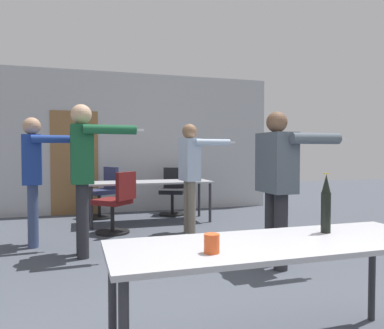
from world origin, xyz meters
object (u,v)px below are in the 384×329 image
person_center_tall (34,168)px  person_left_plaid (83,165)px  office_chair_side_rolled (116,204)px  drink_cup (212,243)px  office_chair_far_left (103,194)px  beer_bottle (326,205)px  office_chair_near_pushed (173,193)px  person_near_casual (278,175)px  person_far_watching (190,167)px

person_center_tall → person_left_plaid: (0.62, -0.69, 0.07)m
office_chair_side_rolled → person_center_tall: bearing=154.6°
office_chair_side_rolled → drink_cup: size_ratio=9.34×
office_chair_far_left → person_center_tall: bearing=124.9°
person_left_plaid → office_chair_side_rolled: size_ratio=1.92×
office_chair_far_left → beer_bottle: 5.31m
office_chair_near_pushed → drink_cup: bearing=101.3°
person_near_casual → person_left_plaid: person_left_plaid is taller
person_left_plaid → beer_bottle: 2.96m
office_chair_near_pushed → drink_cup: 5.52m
person_far_watching → beer_bottle: person_far_watching is taller
person_center_tall → drink_cup: 3.70m
person_far_watching → office_chair_near_pushed: 1.89m
person_near_casual → beer_bottle: bearing=-19.3°
office_chair_side_rolled → beer_bottle: (0.98, -3.69, 0.46)m
beer_bottle → person_far_watching: bearing=88.3°
person_far_watching → office_chair_near_pushed: size_ratio=1.81×
office_chair_side_rolled → office_chair_far_left: (-0.10, 1.49, 0.01)m
person_far_watching → office_chair_near_pushed: (0.18, 1.79, -0.59)m
person_left_plaid → drink_cup: 2.88m
person_center_tall → office_chair_side_rolled: 1.33m
person_near_casual → drink_cup: size_ratio=16.61×
person_near_casual → person_left_plaid: (-1.99, 1.06, 0.09)m
person_center_tall → person_near_casual: bearing=52.5°
person_near_casual → person_far_watching: size_ratio=1.01×
office_chair_side_rolled → person_near_casual: bearing=-102.6°
office_chair_side_rolled → office_chair_far_left: bearing=47.1°
person_near_casual → person_center_tall: (-2.61, 1.75, 0.03)m
person_near_casual → drink_cup: person_near_casual is taller
office_chair_far_left → drink_cup: (0.20, -5.41, 0.32)m
office_chair_far_left → person_left_plaid: bearing=144.0°
person_near_casual → office_chair_near_pushed: 3.70m
office_chair_far_left → beer_bottle: bearing=164.4°
person_far_watching → drink_cup: (-0.98, -3.60, -0.24)m
person_far_watching → person_center_tall: (-2.19, -0.11, 0.01)m
drink_cup → beer_bottle: bearing=15.1°
office_chair_side_rolled → beer_bottle: bearing=-122.0°
person_center_tall → office_chair_near_pushed: person_center_tall is taller
office_chair_near_pushed → beer_bottle: size_ratio=2.35×
person_far_watching → person_center_tall: person_center_tall is taller
person_left_plaid → beer_bottle: (1.48, -2.56, -0.19)m
office_chair_side_rolled → beer_bottle: size_ratio=2.41×
office_chair_near_pushed → office_chair_far_left: 1.36m
person_center_tall → drink_cup: bearing=15.5°
person_far_watching → office_chair_far_left: person_far_watching is taller
person_near_casual → office_chair_near_pushed: (-0.23, 3.64, -0.57)m
person_near_casual → person_far_watching: person_near_casual is taller
office_chair_side_rolled → drink_cup: 3.94m
person_left_plaid → beer_bottle: bearing=27.3°
person_near_casual → office_chair_far_left: bearing=-156.9°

